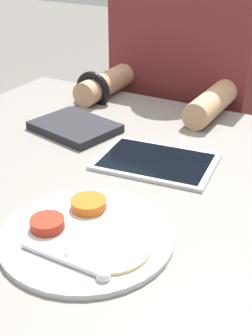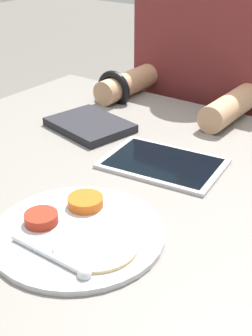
{
  "view_description": "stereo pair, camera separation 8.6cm",
  "coord_description": "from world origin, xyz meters",
  "px_view_note": "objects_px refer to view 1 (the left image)",
  "views": [
    {
      "loc": [
        0.5,
        -0.65,
        1.23
      ],
      "look_at": [
        0.13,
        0.01,
        0.83
      ],
      "focal_mm": 50.0,
      "sensor_mm": 36.0,
      "label": 1
    },
    {
      "loc": [
        0.57,
        -0.6,
        1.23
      ],
      "look_at": [
        0.13,
        0.01,
        0.83
      ],
      "focal_mm": 50.0,
      "sensor_mm": 36.0,
      "label": 2
    }
  ],
  "objects_px": {
    "thali_tray": "(87,235)",
    "tablet_device": "(156,162)",
    "red_notebook": "(75,127)",
    "person_diner": "(181,137)"
  },
  "relations": [
    {
      "from": "thali_tray",
      "to": "tablet_device",
      "type": "height_order",
      "value": "thali_tray"
    },
    {
      "from": "red_notebook",
      "to": "tablet_device",
      "type": "height_order",
      "value": "red_notebook"
    },
    {
      "from": "tablet_device",
      "to": "red_notebook",
      "type": "bearing_deg",
      "value": 166.67
    },
    {
      "from": "red_notebook",
      "to": "person_diner",
      "type": "distance_m",
      "value": 0.51
    },
    {
      "from": "thali_tray",
      "to": "tablet_device",
      "type": "relative_size",
      "value": 1.08
    },
    {
      "from": "tablet_device",
      "to": "person_diner",
      "type": "bearing_deg",
      "value": 107.11
    },
    {
      "from": "red_notebook",
      "to": "tablet_device",
      "type": "bearing_deg",
      "value": -13.33
    },
    {
      "from": "thali_tray",
      "to": "red_notebook",
      "type": "bearing_deg",
      "value": 127.52
    },
    {
      "from": "red_notebook",
      "to": "tablet_device",
      "type": "relative_size",
      "value": 0.84
    },
    {
      "from": "thali_tray",
      "to": "person_diner",
      "type": "height_order",
      "value": "person_diner"
    }
  ]
}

